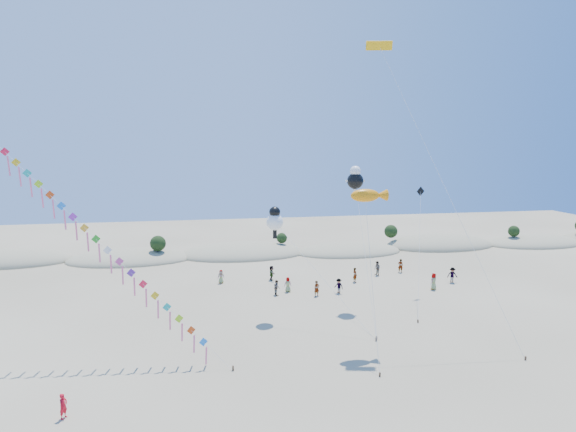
# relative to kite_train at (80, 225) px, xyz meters

# --- Properties ---
(ground) EXTENTS (160.00, 160.00, 0.00)m
(ground) POSITION_rel_kite_train_xyz_m (14.80, -12.92, -10.29)
(ground) COLOR #817459
(ground) RESTS_ON ground
(dune_ridge) EXTENTS (145.30, 11.49, 5.57)m
(dune_ridge) POSITION_rel_kite_train_xyz_m (15.85, 32.22, -10.18)
(dune_ridge) COLOR gray
(dune_ridge) RESTS_ON ground
(kite_train) EXTENTS (20.88, 9.16, 19.66)m
(kite_train) POSITION_rel_kite_train_xyz_m (0.00, 0.00, 0.00)
(kite_train) COLOR #3F2D1E
(kite_train) RESTS_ON ground
(fish_kite) EXTENTS (3.04, 7.07, 12.75)m
(fish_kite) POSITION_rel_kite_train_xyz_m (22.41, -1.12, 1.90)
(fish_kite) COLOR #3F2D1E
(fish_kite) RESTS_ON ground
(cartoon_kite_low) EXTENTS (8.19, 8.79, 10.52)m
(cartoon_kite_low) POSITION_rel_kite_train_xyz_m (15.83, 6.30, -1.06)
(cartoon_kite_low) COLOR #3F2D1E
(cartoon_kite_low) RESTS_ON ground
(cartoon_kite_high) EXTENTS (2.19, 10.99, 14.16)m
(cartoon_kite_high) POSITION_rel_kite_train_xyz_m (24.43, 8.71, 2.51)
(cartoon_kite_high) COLOR #3F2D1E
(cartoon_kite_high) RESTS_ON ground
(parafoil_kite) EXTENTS (10.14, 9.75, 24.92)m
(parafoil_kite) POSITION_rel_kite_train_xyz_m (24.36, 1.96, 13.64)
(parafoil_kite) COLOR #3F2D1E
(parafoil_kite) RESTS_ON ground
(dark_kite) EXTENTS (5.07, 10.15, 11.69)m
(dark_kite) POSITION_rel_kite_train_xyz_m (31.78, 9.05, -2.00)
(dark_kite) COLOR #3F2D1E
(dark_kite) RESTS_ON ground
(flyer_foreground) EXTENTS (0.59, 0.68, 1.56)m
(flyer_foreground) POSITION_rel_kite_train_xyz_m (0.63, -9.24, -9.51)
(flyer_foreground) COLOR red
(flyer_foreground) RESTS_ON ground
(beachgoers) EXTENTS (28.15, 8.36, 1.87)m
(beachgoers) POSITION_rel_kite_train_xyz_m (25.51, 14.47, -9.42)
(beachgoers) COLOR slate
(beachgoers) RESTS_ON ground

